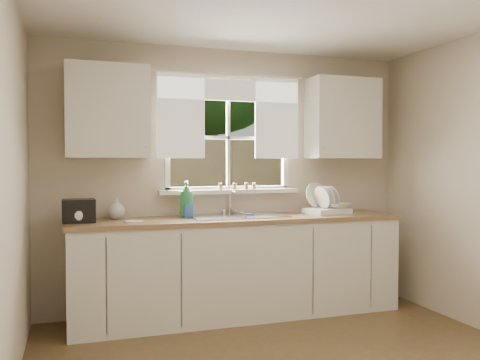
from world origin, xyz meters
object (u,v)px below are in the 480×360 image
object	(u,v)px
cup	(79,217)
black_appliance	(79,211)
dish_rack	(326,206)
soap_bottle_a	(186,199)

from	to	relation	value
cup	black_appliance	distance (m)	0.07
black_appliance	cup	bearing A→B (deg)	-91.74
cup	black_appliance	xyz separation A→B (m)	(0.00, 0.06, 0.05)
dish_rack	cup	world-z (taller)	dish_rack
dish_rack	black_appliance	distance (m)	2.31
dish_rack	soap_bottle_a	world-z (taller)	soap_bottle_a
soap_bottle_a	cup	bearing A→B (deg)	-146.31
dish_rack	soap_bottle_a	xyz separation A→B (m)	(-1.37, 0.10, 0.09)
dish_rack	soap_bottle_a	distance (m)	1.37
soap_bottle_a	black_appliance	bearing A→B (deg)	-149.76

